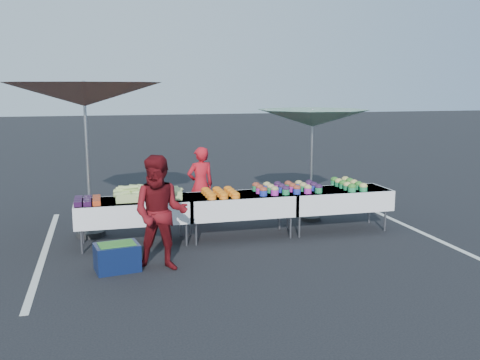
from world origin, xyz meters
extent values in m
plane|color=black|center=(0.00, 0.00, 0.00)|extent=(80.00, 80.00, 0.00)
cube|color=silver|center=(-3.20, 0.00, 0.00)|extent=(0.10, 5.00, 0.00)
cube|color=silver|center=(3.20, 0.00, 0.00)|extent=(0.10, 5.00, 0.00)
cube|color=white|center=(-1.80, 0.00, 0.73)|extent=(1.80, 0.75, 0.04)
cube|color=white|center=(-1.80, 0.00, 0.57)|extent=(1.86, 0.81, 0.36)
cylinder|color=slate|center=(-2.62, -0.29, 0.20)|extent=(0.04, 0.04, 0.39)
cylinder|color=slate|center=(-2.62, 0.29, 0.20)|extent=(0.04, 0.04, 0.39)
cylinder|color=slate|center=(-0.98, -0.29, 0.20)|extent=(0.04, 0.04, 0.39)
cylinder|color=slate|center=(-0.98, 0.29, 0.20)|extent=(0.04, 0.04, 0.39)
cube|color=white|center=(0.00, 0.00, 0.73)|extent=(1.80, 0.75, 0.04)
cube|color=white|center=(0.00, 0.00, 0.57)|extent=(1.86, 0.81, 0.36)
cylinder|color=slate|center=(-0.82, -0.29, 0.20)|extent=(0.04, 0.04, 0.39)
cylinder|color=slate|center=(-0.82, 0.29, 0.20)|extent=(0.04, 0.04, 0.39)
cylinder|color=slate|center=(0.82, -0.29, 0.20)|extent=(0.04, 0.04, 0.39)
cylinder|color=slate|center=(0.82, 0.29, 0.20)|extent=(0.04, 0.04, 0.39)
cube|color=white|center=(1.80, 0.00, 0.73)|extent=(1.80, 0.75, 0.04)
cube|color=white|center=(1.80, 0.00, 0.57)|extent=(1.86, 0.81, 0.36)
cylinder|color=slate|center=(0.98, -0.29, 0.20)|extent=(0.04, 0.04, 0.39)
cylinder|color=slate|center=(0.98, 0.29, 0.20)|extent=(0.04, 0.04, 0.39)
cylinder|color=slate|center=(2.62, -0.29, 0.20)|extent=(0.04, 0.04, 0.39)
cylinder|color=slate|center=(2.62, 0.29, 0.20)|extent=(0.04, 0.04, 0.39)
cube|color=black|center=(-2.65, -0.27, 0.79)|extent=(0.12, 0.12, 0.08)
cube|color=black|center=(-2.65, -0.13, 0.79)|extent=(0.12, 0.12, 0.08)
cube|color=black|center=(-2.65, 0.01, 0.79)|extent=(0.12, 0.12, 0.08)
cube|color=black|center=(-2.65, 0.15, 0.79)|extent=(0.12, 0.12, 0.08)
cube|color=black|center=(-2.51, -0.27, 0.79)|extent=(0.12, 0.12, 0.08)
cube|color=black|center=(-2.51, -0.13, 0.79)|extent=(0.12, 0.12, 0.08)
cube|color=black|center=(-2.51, 0.01, 0.79)|extent=(0.12, 0.12, 0.08)
cube|color=black|center=(-2.51, 0.15, 0.79)|extent=(0.12, 0.12, 0.08)
cube|color=maroon|center=(-2.37, -0.27, 0.79)|extent=(0.12, 0.12, 0.08)
cube|color=maroon|center=(-2.37, -0.13, 0.79)|extent=(0.12, 0.12, 0.08)
cube|color=maroon|center=(-2.37, 0.01, 0.79)|extent=(0.12, 0.12, 0.08)
cube|color=maroon|center=(-2.37, 0.15, 0.79)|extent=(0.12, 0.12, 0.08)
cube|color=#94B75D|center=(-1.55, 0.05, 0.82)|extent=(1.05, 0.55, 0.14)
cylinder|color=#94B75D|center=(-1.25, 0.20, 0.85)|extent=(0.27, 0.09, 0.10)
cylinder|color=#94B75D|center=(-1.93, 0.10, 0.92)|extent=(0.27, 0.14, 0.07)
cylinder|color=#94B75D|center=(-1.44, -0.06, 0.97)|extent=(0.27, 0.14, 0.09)
cylinder|color=#94B75D|center=(-1.97, 0.08, 0.87)|extent=(0.27, 0.15, 0.10)
cylinder|color=#94B75D|center=(-1.73, -0.01, 0.91)|extent=(0.27, 0.15, 0.08)
cylinder|color=#94B75D|center=(-1.59, 0.09, 0.94)|extent=(0.27, 0.10, 0.10)
cylinder|color=#94B75D|center=(-1.59, -0.03, 0.94)|extent=(0.27, 0.07, 0.08)
cylinder|color=#94B75D|center=(-1.68, -0.13, 0.90)|extent=(0.27, 0.14, 0.09)
cylinder|color=#94B75D|center=(-1.71, 0.25, 0.92)|extent=(0.27, 0.12, 0.08)
cylinder|color=#94B75D|center=(-1.09, 0.14, 0.87)|extent=(0.27, 0.16, 0.08)
cylinder|color=#94B75D|center=(-1.86, 0.01, 0.92)|extent=(0.27, 0.11, 0.07)
cylinder|color=#94B75D|center=(-1.64, -0.18, 0.85)|extent=(0.27, 0.10, 0.07)
cylinder|color=#94B75D|center=(-1.44, 0.19, 0.93)|extent=(0.27, 0.12, 0.08)
cylinder|color=#94B75D|center=(-1.98, -0.17, 0.90)|extent=(0.27, 0.15, 0.08)
cylinder|color=#94B75D|center=(-1.89, 0.09, 0.94)|extent=(0.27, 0.10, 0.08)
cylinder|color=#94B75D|center=(-1.34, 0.00, 0.90)|extent=(0.27, 0.16, 0.10)
cylinder|color=#94B75D|center=(-1.83, -0.02, 0.97)|extent=(0.27, 0.12, 0.09)
cylinder|color=#94B75D|center=(-1.28, -0.18, 0.95)|extent=(0.27, 0.09, 0.07)
cylinder|color=#94B75D|center=(-1.22, -0.15, 0.88)|extent=(0.27, 0.10, 0.09)
cylinder|color=#94B75D|center=(-1.30, -0.09, 0.87)|extent=(0.27, 0.12, 0.09)
cube|color=white|center=(-1.50, -0.30, 0.78)|extent=(0.30, 0.25, 0.05)
cylinder|color=orange|center=(-0.55, -0.28, 0.78)|extent=(0.15, 0.15, 0.05)
ellipsoid|color=red|center=(-0.55, -0.28, 0.81)|extent=(0.15, 0.15, 0.08)
cylinder|color=orange|center=(-0.55, -0.10, 0.78)|extent=(0.15, 0.15, 0.05)
ellipsoid|color=red|center=(-0.55, -0.10, 0.81)|extent=(0.15, 0.15, 0.08)
cylinder|color=orange|center=(-0.55, 0.08, 0.78)|extent=(0.15, 0.15, 0.05)
ellipsoid|color=red|center=(-0.55, 0.08, 0.81)|extent=(0.15, 0.15, 0.08)
cylinder|color=orange|center=(-0.55, 0.26, 0.78)|extent=(0.15, 0.15, 0.05)
ellipsoid|color=red|center=(-0.55, 0.26, 0.81)|extent=(0.15, 0.15, 0.08)
cylinder|color=orange|center=(-0.35, -0.28, 0.78)|extent=(0.15, 0.15, 0.05)
ellipsoid|color=red|center=(-0.35, -0.28, 0.81)|extent=(0.15, 0.15, 0.08)
cylinder|color=orange|center=(-0.35, -0.10, 0.78)|extent=(0.15, 0.15, 0.05)
ellipsoid|color=red|center=(-0.35, -0.10, 0.81)|extent=(0.15, 0.15, 0.08)
cylinder|color=orange|center=(-0.35, 0.08, 0.78)|extent=(0.15, 0.15, 0.05)
ellipsoid|color=red|center=(-0.35, 0.08, 0.81)|extent=(0.15, 0.15, 0.08)
cylinder|color=orange|center=(-0.35, 0.26, 0.78)|extent=(0.15, 0.15, 0.05)
ellipsoid|color=red|center=(-0.35, 0.26, 0.81)|extent=(0.15, 0.15, 0.08)
cylinder|color=orange|center=(-0.15, -0.28, 0.78)|extent=(0.15, 0.15, 0.05)
ellipsoid|color=red|center=(-0.15, -0.28, 0.81)|extent=(0.15, 0.15, 0.08)
cylinder|color=orange|center=(-0.15, -0.10, 0.78)|extent=(0.15, 0.15, 0.05)
ellipsoid|color=red|center=(-0.15, -0.10, 0.81)|extent=(0.15, 0.15, 0.08)
cylinder|color=orange|center=(-0.15, 0.08, 0.78)|extent=(0.15, 0.15, 0.05)
ellipsoid|color=red|center=(-0.15, 0.08, 0.81)|extent=(0.15, 0.15, 0.08)
cylinder|color=orange|center=(-0.15, 0.26, 0.78)|extent=(0.15, 0.15, 0.05)
ellipsoid|color=red|center=(-0.15, 0.26, 0.81)|extent=(0.15, 0.15, 0.08)
cylinder|color=#2333A4|center=(0.35, -0.22, 0.80)|extent=(0.13, 0.13, 0.10)
ellipsoid|color=maroon|center=(0.35, -0.22, 0.86)|extent=(0.14, 0.14, 0.10)
cylinder|color=#BA27AB|center=(0.35, 0.00, 0.80)|extent=(0.13, 0.13, 0.10)
ellipsoid|color=maroon|center=(0.35, 0.00, 0.86)|extent=(0.14, 0.14, 0.10)
cylinder|color=#21864B|center=(0.35, 0.22, 0.80)|extent=(0.13, 0.13, 0.10)
ellipsoid|color=maroon|center=(0.35, 0.22, 0.86)|extent=(0.14, 0.14, 0.10)
cylinder|color=#BA27AB|center=(0.55, -0.22, 0.80)|extent=(0.13, 0.13, 0.10)
ellipsoid|color=#9C924C|center=(0.55, -0.22, 0.86)|extent=(0.14, 0.14, 0.10)
cylinder|color=#21864B|center=(0.55, 0.00, 0.80)|extent=(0.13, 0.13, 0.10)
ellipsoid|color=#9C924C|center=(0.55, 0.00, 0.86)|extent=(0.14, 0.14, 0.10)
cylinder|color=#2333A4|center=(0.55, 0.22, 0.80)|extent=(0.13, 0.13, 0.10)
ellipsoid|color=#9C924C|center=(0.55, 0.22, 0.86)|extent=(0.14, 0.14, 0.10)
cylinder|color=#21864B|center=(0.75, -0.22, 0.80)|extent=(0.13, 0.13, 0.10)
ellipsoid|color=#1F1331|center=(0.75, -0.22, 0.86)|extent=(0.14, 0.14, 0.10)
cylinder|color=#2333A4|center=(0.75, 0.00, 0.80)|extent=(0.13, 0.13, 0.10)
ellipsoid|color=#1F1331|center=(0.75, 0.00, 0.86)|extent=(0.14, 0.14, 0.10)
cylinder|color=#BA27AB|center=(0.75, 0.22, 0.80)|extent=(0.13, 0.13, 0.10)
ellipsoid|color=#1F1331|center=(0.75, 0.22, 0.86)|extent=(0.14, 0.14, 0.10)
cylinder|color=#2333A4|center=(0.95, -0.22, 0.80)|extent=(0.13, 0.13, 0.10)
ellipsoid|color=maroon|center=(0.95, -0.22, 0.86)|extent=(0.14, 0.14, 0.10)
cylinder|color=#BA27AB|center=(0.95, 0.00, 0.80)|extent=(0.13, 0.13, 0.10)
ellipsoid|color=maroon|center=(0.95, 0.00, 0.86)|extent=(0.14, 0.14, 0.10)
cylinder|color=#21864B|center=(0.95, 0.22, 0.80)|extent=(0.13, 0.13, 0.10)
ellipsoid|color=maroon|center=(0.95, 0.22, 0.86)|extent=(0.14, 0.14, 0.10)
cylinder|color=#BA27AB|center=(1.15, -0.22, 0.80)|extent=(0.13, 0.13, 0.10)
ellipsoid|color=#9C924C|center=(1.15, -0.22, 0.86)|extent=(0.14, 0.14, 0.10)
cylinder|color=#21864B|center=(1.15, 0.00, 0.80)|extent=(0.13, 0.13, 0.10)
ellipsoid|color=#9C924C|center=(1.15, 0.00, 0.86)|extent=(0.14, 0.14, 0.10)
cylinder|color=#2333A4|center=(1.15, 0.22, 0.80)|extent=(0.13, 0.13, 0.10)
ellipsoid|color=#9C924C|center=(1.15, 0.22, 0.86)|extent=(0.14, 0.14, 0.10)
cylinder|color=#21864B|center=(1.35, -0.22, 0.80)|extent=(0.13, 0.13, 0.10)
ellipsoid|color=#1F1331|center=(1.35, -0.22, 0.86)|extent=(0.14, 0.14, 0.10)
cylinder|color=#2333A4|center=(1.35, 0.00, 0.80)|extent=(0.13, 0.13, 0.10)
ellipsoid|color=#1F1331|center=(1.35, 0.00, 0.86)|extent=(0.14, 0.14, 0.10)
cylinder|color=#BA27AB|center=(1.35, 0.22, 0.80)|extent=(0.13, 0.13, 0.10)
ellipsoid|color=#1F1331|center=(1.35, 0.22, 0.86)|extent=(0.14, 0.14, 0.10)
cylinder|color=#21864B|center=(1.95, -0.28, 0.79)|extent=(0.14, 0.14, 0.08)
ellipsoid|color=#1B661E|center=(1.95, -0.28, 0.84)|extent=(0.14, 0.14, 0.11)
cylinder|color=#21864B|center=(1.95, -0.10, 0.79)|extent=(0.14, 0.14, 0.08)
ellipsoid|color=#AEB651|center=(1.95, -0.10, 0.84)|extent=(0.14, 0.14, 0.11)
cylinder|color=#21864B|center=(1.95, 0.08, 0.79)|extent=(0.14, 0.14, 0.08)
ellipsoid|color=#1B661E|center=(1.95, 0.08, 0.84)|extent=(0.14, 0.14, 0.11)
cylinder|color=#21864B|center=(1.95, 0.26, 0.79)|extent=(0.14, 0.14, 0.08)
ellipsoid|color=#AEB651|center=(1.95, 0.26, 0.84)|extent=(0.14, 0.14, 0.11)
cylinder|color=#21864B|center=(1.95, 0.44, 0.79)|extent=(0.14, 0.14, 0.08)
ellipsoid|color=#1B661E|center=(1.95, 0.44, 0.84)|extent=(0.14, 0.14, 0.11)
cylinder|color=#21864B|center=(2.17, -0.28, 0.79)|extent=(0.14, 0.14, 0.08)
ellipsoid|color=#AEB651|center=(2.17, -0.28, 0.84)|extent=(0.14, 0.14, 0.11)
cylinder|color=#21864B|center=(2.17, -0.10, 0.79)|extent=(0.14, 0.14, 0.08)
ellipsoid|color=#1B661E|center=(2.17, -0.10, 0.84)|extent=(0.14, 0.14, 0.11)
cylinder|color=#21864B|center=(2.17, 0.08, 0.79)|extent=(0.14, 0.14, 0.08)
ellipsoid|color=#AEB651|center=(2.17, 0.08, 0.84)|extent=(0.14, 0.14, 0.11)
cylinder|color=#21864B|center=(2.17, 0.26, 0.79)|extent=(0.14, 0.14, 0.08)
ellipsoid|color=#1B661E|center=(2.17, 0.26, 0.84)|extent=(0.14, 0.14, 0.11)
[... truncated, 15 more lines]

